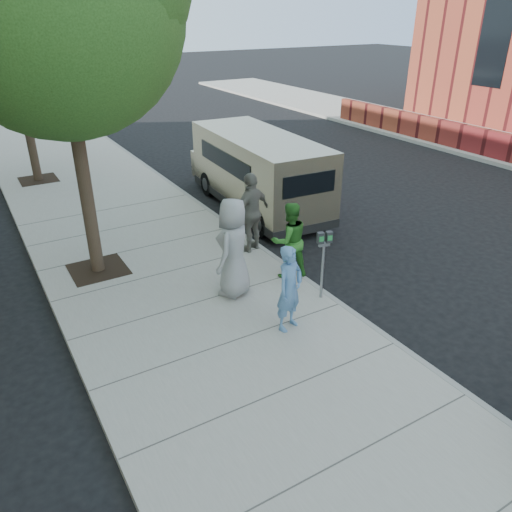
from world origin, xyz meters
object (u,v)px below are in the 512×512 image
person_officer (290,288)px  person_green_shirt (289,240)px  person_gray_shirt (233,248)px  tree_far (9,27)px  person_striped_polo (252,212)px  van (257,170)px  parking_meter (324,251)px

person_officer → person_green_shirt: size_ratio=0.96×
person_officer → person_gray_shirt: 1.63m
tree_far → person_green_shirt: (3.45, -10.00, -3.89)m
person_striped_polo → tree_far: bearing=-86.8°
tree_far → van: tree_far is taller
person_green_shirt → person_officer: bearing=63.8°
person_green_shirt → parking_meter: bearing=100.5°
person_gray_shirt → person_striped_polo: 2.08m
parking_meter → person_gray_shirt: 1.77m
person_officer → person_green_shirt: bearing=37.2°
van → tree_far: bearing=135.9°
parking_meter → person_green_shirt: bearing=107.5°
parking_meter → person_green_shirt: 1.12m
person_gray_shirt → person_green_shirt: bearing=143.6°
parking_meter → person_officer: 1.29m
person_officer → parking_meter: bearing=6.1°
van → person_green_shirt: size_ratio=3.57×
van → person_green_shirt: (-1.76, -4.27, -0.17)m
van → person_green_shirt: bearing=-108.8°
tree_far → person_officer: 12.50m
person_green_shirt → tree_far: bearing=-63.0°
van → person_green_shirt: 4.62m
tree_far → person_gray_shirt: size_ratio=3.21×
person_officer → person_striped_polo: bearing=52.4°
person_green_shirt → person_striped_polo: person_striped_polo is taller
tree_far → van: size_ratio=1.08×
parking_meter → person_striped_polo: size_ratio=0.75×
tree_far → van: 8.60m
tree_far → person_gray_shirt: (2.09, -10.04, -3.72)m
tree_far → person_gray_shirt: tree_far is taller
person_gray_shirt → person_striped_polo: person_gray_shirt is taller
parking_meter → person_officer: size_ratio=0.89×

